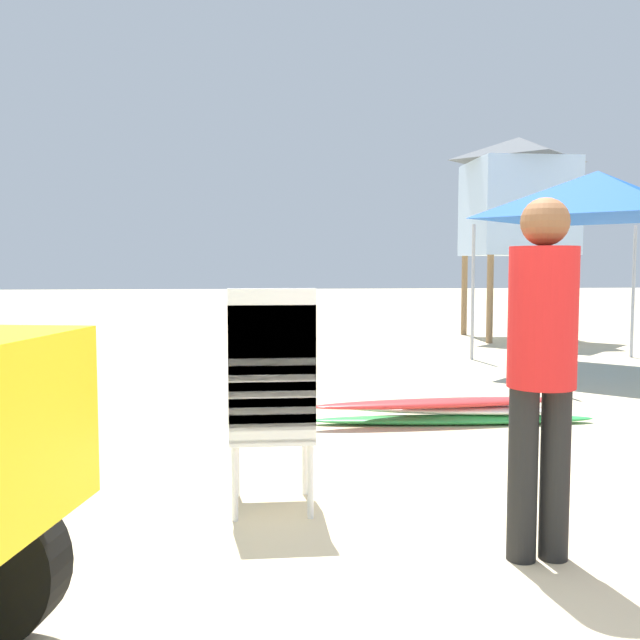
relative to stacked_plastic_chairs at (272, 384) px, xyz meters
name	(u,v)px	position (x,y,z in m)	size (l,w,h in m)	color
ground	(423,590)	(0.63, -1.03, -0.74)	(80.00, 80.00, 0.00)	beige
stacked_plastic_chairs	(272,384)	(0.00, 0.00, 0.00)	(0.48, 0.48, 1.29)	white
surfboard_pile	(448,411)	(1.63, 2.12, -0.63)	(2.57, 0.64, 0.24)	green
lifeguard_near_left	(542,354)	(1.25, -0.76, 0.25)	(0.32, 0.32, 1.73)	black
popup_canopy	(597,196)	(4.45, 5.07, 1.60)	(2.58, 2.58, 2.67)	#B2B2B7
lifeguard_tower	(518,196)	(4.97, 9.27, 2.01)	(1.98, 1.98, 3.86)	olive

